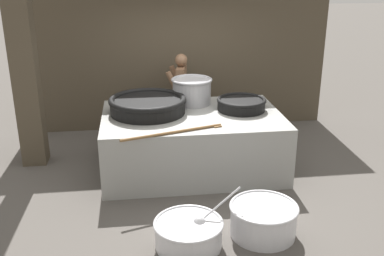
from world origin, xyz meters
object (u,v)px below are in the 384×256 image
at_px(cook, 181,93).
at_px(prep_bowl_meat, 263,218).
at_px(giant_wok_near, 148,104).
at_px(giant_wok_far, 241,104).
at_px(stock_pot, 192,90).
at_px(prep_bowl_vegetables, 189,232).

distance_m(cook, prep_bowl_meat, 3.57).
xyz_separation_m(giant_wok_near, giant_wok_far, (1.52, -0.04, -0.04)).
distance_m(stock_pot, prep_bowl_vegetables, 2.93).
relative_size(stock_pot, prep_bowl_vegetables, 0.64).
height_order(giant_wok_near, stock_pot, stock_pot).
bearing_deg(giant_wok_near, prep_bowl_vegetables, -80.85).
height_order(prep_bowl_vegetables, prep_bowl_meat, prep_bowl_vegetables).
relative_size(giant_wok_near, prep_bowl_vegetables, 1.14).
bearing_deg(stock_pot, giant_wok_far, -31.63).
xyz_separation_m(giant_wok_far, stock_pot, (-0.76, 0.47, 0.12)).
relative_size(cook, prep_bowl_meat, 1.91).
bearing_deg(giant_wok_far, cook, 123.10).
height_order(cook, prep_bowl_vegetables, cook).
height_order(giant_wok_near, prep_bowl_vegetables, giant_wok_near).
distance_m(prep_bowl_vegetables, prep_bowl_meat, 0.96).
bearing_deg(prep_bowl_meat, prep_bowl_vegetables, -172.65).
height_order(giant_wok_far, stock_pot, stock_pot).
relative_size(stock_pot, prep_bowl_meat, 0.81).
relative_size(giant_wok_far, prep_bowl_vegetables, 0.75).
relative_size(giant_wok_near, cook, 0.75).
bearing_deg(prep_bowl_vegetables, giant_wok_near, 99.15).
distance_m(giant_wok_near, giant_wok_far, 1.52).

